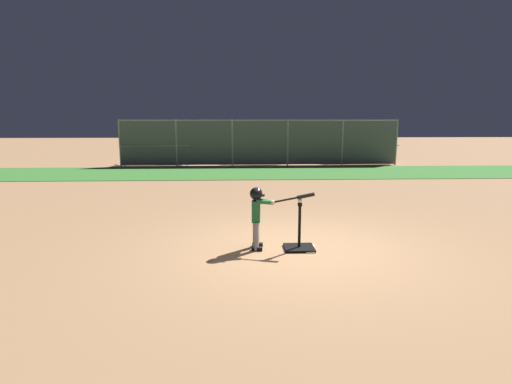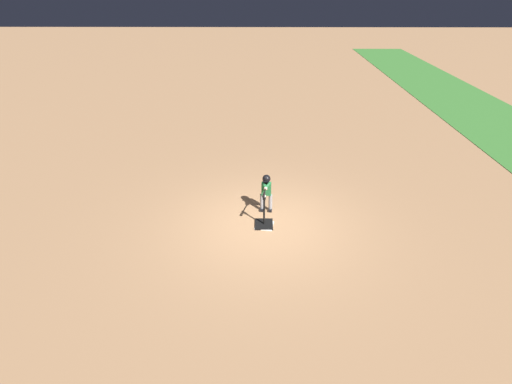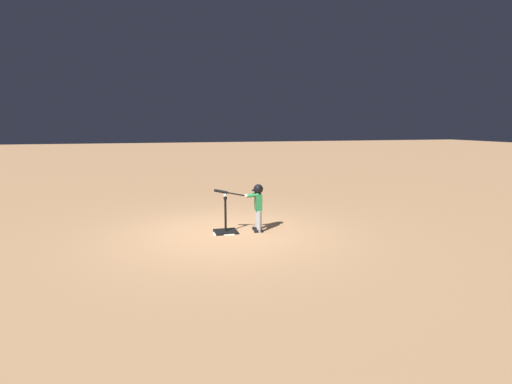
% 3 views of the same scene
% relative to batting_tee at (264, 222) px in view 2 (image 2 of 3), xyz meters
% --- Properties ---
extents(ground_plane, '(90.00, 90.00, 0.00)m').
position_rel_batting_tee_xyz_m(ground_plane, '(0.02, 0.02, -0.10)').
color(ground_plane, '#AD7F56').
extents(home_plate, '(0.50, 0.50, 0.02)m').
position_rel_batting_tee_xyz_m(home_plate, '(0.04, 0.01, -0.09)').
color(home_plate, white).
rests_on(home_plate, ground_plane).
extents(batting_tee, '(0.49, 0.45, 0.79)m').
position_rel_batting_tee_xyz_m(batting_tee, '(0.00, 0.00, 0.00)').
color(batting_tee, black).
rests_on(batting_tee, ground_plane).
extents(batter_child, '(1.07, 0.33, 1.05)m').
position_rel_batting_tee_xyz_m(batter_child, '(-0.68, 0.06, 0.56)').
color(batter_child, gray).
rests_on(batter_child, ground_plane).
extents(baseball, '(0.07, 0.07, 0.07)m').
position_rel_batting_tee_xyz_m(baseball, '(-0.00, 0.00, 0.73)').
color(baseball, white).
rests_on(baseball, batting_tee).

